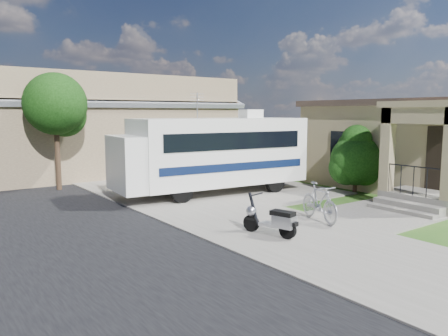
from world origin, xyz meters
TOP-DOWN VIEW (x-y plane):
  - ground at (0.00, 0.00)m, footprint 120.00×120.00m
  - sidewalk_slab at (-1.00, 10.00)m, footprint 4.00×80.00m
  - driveway_slab at (1.50, 4.50)m, footprint 7.00×6.00m
  - walk_slab at (3.00, -1.00)m, footprint 4.00×3.00m
  - house at (8.88, 1.43)m, footprint 9.47×7.80m
  - warehouse at (0.00, 13.97)m, footprint 12.50×8.40m
  - street_tree_a at (-3.70, 9.05)m, footprint 2.44×2.40m
  - street_tree_b at (-3.70, 19.05)m, footprint 2.44×2.40m
  - motorhome at (0.61, 4.69)m, footprint 7.42×2.93m
  - shrub at (5.26, 1.85)m, footprint 2.11×2.02m
  - scooter at (-1.52, -0.90)m, footprint 0.70×1.50m
  - bicycle at (0.50, -0.58)m, footprint 0.99×1.84m
  - garden_hose at (3.79, -0.59)m, footprint 0.37×0.37m

SIDE VIEW (x-z plane):
  - ground at x=0.00m, z-range 0.00..0.00m
  - driveway_slab at x=1.50m, z-range 0.00..0.05m
  - walk_slab at x=3.00m, z-range 0.00..0.05m
  - sidewalk_slab at x=-1.00m, z-range 0.00..0.06m
  - garden_hose at x=3.79m, z-range 0.00..0.17m
  - scooter at x=-1.52m, z-range -0.05..0.95m
  - bicycle at x=0.50m, z-range 0.00..1.06m
  - shrub at x=5.26m, z-range 0.03..2.62m
  - motorhome at x=0.61m, z-range -0.26..3.45m
  - house at x=8.88m, z-range 0.00..3.55m
  - warehouse at x=0.00m, z-range -0.53..4.51m
  - street_tree_a at x=-3.70m, z-range 0.96..5.54m
  - street_tree_b at x=-3.70m, z-range 1.03..5.76m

